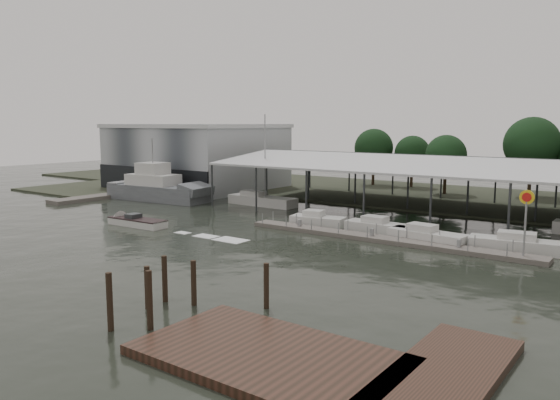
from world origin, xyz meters
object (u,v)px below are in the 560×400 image
Objects in this scene: white_sailboat at (261,200)px; speedboat_underway at (133,222)px; shell_fuel_sign at (526,211)px; grey_trawler at (159,189)px.

speedboat_underway is at bearing -95.76° from white_sailboat.
shell_fuel_sign is at bearing -169.53° from speedboat_underway.
white_sailboat reaches higher than speedboat_underway.
shell_fuel_sign is 0.46× the size of white_sailboat.
grey_trawler is at bearing -161.94° from white_sailboat.
grey_trawler is 1.35× the size of white_sailboat.
shell_fuel_sign is at bearing -13.14° from grey_trawler.
white_sailboat is at bearing 162.53° from shell_fuel_sign.
white_sailboat is 19.18m from speedboat_underway.
grey_trawler is 15.22m from white_sailboat.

